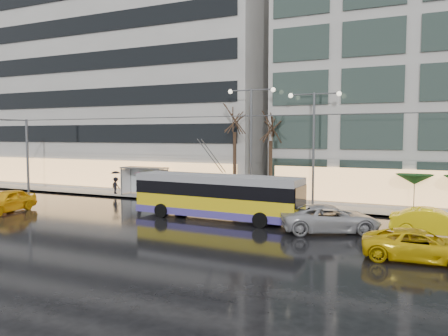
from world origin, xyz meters
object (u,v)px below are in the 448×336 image
Objects in this scene: bus_shelter at (142,175)px; street_lamp_near at (251,129)px; taxi_a at (5,201)px; trolleybus at (217,198)px.

bus_shelter is 0.47× the size of street_lamp_near.
taxi_a is at bearing -111.15° from bus_shelter.
trolleybus is at bearing -87.63° from street_lamp_near.
street_lamp_near is 18.90m from taxi_a.
trolleybus is 15.36m from taxi_a.
street_lamp_near is at bearing 29.19° from taxi_a.
trolleybus reaches higher than bus_shelter.
bus_shelter is at bearing -179.37° from street_lamp_near.
taxi_a is (-4.17, -10.78, -1.15)m from bus_shelter.
street_lamp_near reaches higher than taxi_a.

